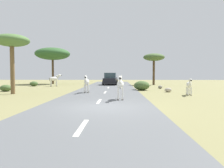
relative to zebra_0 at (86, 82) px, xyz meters
The scene contains 17 objects.
ground_plane 7.91m from the zebra_0, 75.47° to the right, with size 90.00×90.00×0.00m, color olive.
road 7.82m from the zebra_0, 78.24° to the right, with size 6.00×64.00×0.05m, color #56595B.
lane_markings 8.79m from the zebra_0, 79.57° to the right, with size 0.16×56.00×0.01m.
zebra_0 is the anchor object (origin of this frame).
zebra_1 8.38m from the zebra_0, ahead, with size 0.52×1.44×1.36m.
zebra_2 11.30m from the zebra_0, 120.43° to the left, with size 1.54×1.18×1.64m.
zebra_3 5.53m from the zebra_0, 59.00° to the right, with size 0.46×1.67×1.58m.
car_0 19.03m from the zebra_0, 85.10° to the left, with size 2.02×4.34×1.74m.
car_1 13.02m from the zebra_0, 82.95° to the left, with size 2.18×4.42×1.74m.
tree_0 6.92m from the zebra_0, behind, with size 2.84×2.84×4.91m.
tree_1 18.04m from the zebra_0, 116.28° to the left, with size 5.54×5.54×5.81m.
tree_4 15.98m from the zebra_0, 59.26° to the left, with size 3.12×3.12×4.64m.
bush_0 12.95m from the zebra_0, 131.11° to the left, with size 1.08×0.97×0.65m, color #425B2D.
bush_1 8.13m from the zebra_0, 168.24° to the left, with size 1.05×0.95×0.63m, color #425B2D.
bush_3 6.13m from the zebra_0, 33.31° to the left, with size 1.58×1.42×0.95m, color #425B2D.
rock_1 9.40m from the zebra_0, 37.44° to the left, with size 0.47×0.46×0.36m, color gray.
rock_2 7.41m from the zebra_0, ahead, with size 0.63×0.46×0.40m, color #A89E8C.
Camera 1 is at (0.72, -10.39, 1.71)m, focal length 33.83 mm.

